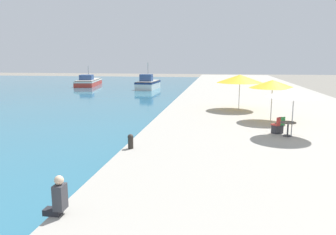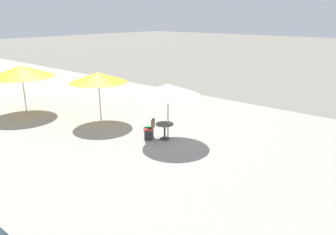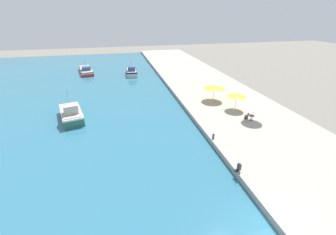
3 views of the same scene
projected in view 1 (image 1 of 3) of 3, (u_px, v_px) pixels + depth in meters
name	position (u px, v px, depth m)	size (l,w,h in m)	color
quay_promenade	(252.00, 96.00, 37.79)	(16.00, 90.00, 0.69)	#A39E93
fishing_boat_mid	(148.00, 84.00, 50.48)	(2.83, 6.35, 4.04)	silver
fishing_boat_far	(89.00, 82.00, 57.11)	(4.76, 10.24, 3.37)	red
cafe_umbrella_pink	(294.00, 92.00, 16.46)	(2.85, 2.85, 2.54)	#B7B7B7
cafe_umbrella_white	(273.00, 84.00, 20.74)	(2.93, 2.93, 2.63)	#B7B7B7
cafe_umbrella_striped	(240.00, 79.00, 25.48)	(3.58, 3.58, 2.74)	#B7B7B7
cafe_table	(288.00, 126.00, 16.85)	(0.80, 0.80, 0.74)	#333338
cafe_chair_left	(279.00, 127.00, 17.57)	(0.55, 0.56, 0.91)	#2D2D33
cafe_chair_right	(276.00, 128.00, 17.48)	(0.58, 0.59, 0.91)	#2D2D33
person_at_quay	(58.00, 198.00, 8.31)	(0.57, 0.36, 1.06)	#232328
mooring_bollard	(131.00, 141.00, 14.55)	(0.26, 0.26, 0.65)	#2D2823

